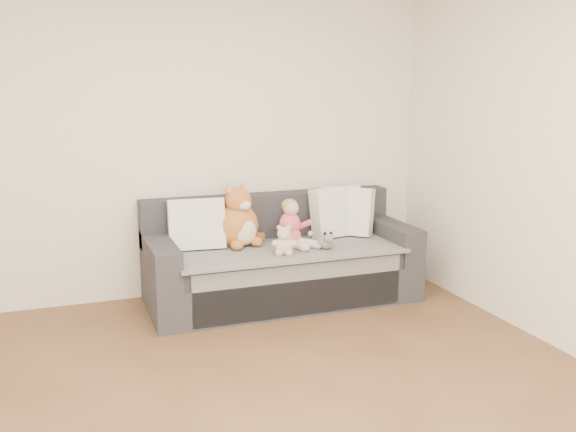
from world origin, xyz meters
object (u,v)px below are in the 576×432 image
at_px(sofa, 280,263).
at_px(toddler, 292,226).
at_px(plush_cat, 238,222).
at_px(sippy_cup, 279,245).
at_px(teddy_bear, 284,243).

relative_size(sofa, toddler, 5.56).
bearing_deg(sofa, plush_cat, 165.86).
height_order(toddler, plush_cat, plush_cat).
bearing_deg(toddler, plush_cat, 142.85).
bearing_deg(sippy_cup, teddy_bear, -57.22).
height_order(plush_cat, teddy_bear, plush_cat).
xyz_separation_m(sofa, sippy_cup, (-0.11, -0.28, 0.23)).
xyz_separation_m(toddler, plush_cat, (-0.42, 0.14, 0.04)).
bearing_deg(teddy_bear, plush_cat, 144.99).
xyz_separation_m(sofa, teddy_bear, (-0.08, -0.32, 0.26)).
relative_size(toddler, teddy_bear, 1.64).
height_order(toddler, sippy_cup, toddler).
xyz_separation_m(sofa, plush_cat, (-0.34, 0.08, 0.36)).
bearing_deg(sippy_cup, plush_cat, 122.03).
bearing_deg(plush_cat, sofa, -32.32).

